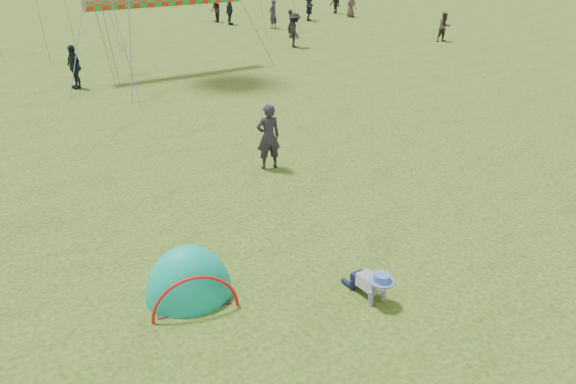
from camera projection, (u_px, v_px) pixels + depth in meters
ground at (427, 301)px, 9.34m from camera, size 140.00×140.00×0.00m
crawling_toddler at (372, 283)px, 9.30m from camera, size 0.54×0.77×0.59m
popup_tent at (190, 296)px, 9.47m from camera, size 1.69×1.50×1.88m
standing_adult at (268, 137)px, 14.30m from camera, size 0.70×0.55×1.71m
crowd_person_0 at (273, 14)px, 35.91m from camera, size 0.75×0.61×1.78m
crowd_person_2 at (74, 67)px, 21.89m from camera, size 0.62×1.06×1.70m
crowd_person_3 at (335, 2)px, 42.79m from camera, size 0.64×1.09×1.67m
crowd_person_4 at (351, 5)px, 40.95m from camera, size 0.82×0.54×1.65m
crowd_person_6 at (291, 24)px, 32.82m from camera, size 0.68×0.67×1.59m
crowd_person_7 at (444, 27)px, 31.55m from camera, size 0.89×0.77×1.60m
crowd_person_8 at (230, 11)px, 37.39m from camera, size 1.05×0.97×1.73m
crowd_person_9 at (295, 30)px, 29.89m from camera, size 1.09×1.33×1.79m
crowd_person_11 at (309, 8)px, 39.20m from camera, size 1.46×1.61×1.78m
crowd_person_13 at (216, 10)px, 38.44m from camera, size 0.73×0.88×1.66m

